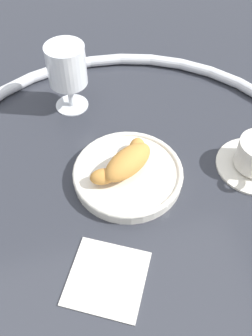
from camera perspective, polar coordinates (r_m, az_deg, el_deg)
ground_plane at (r=0.66m, az=0.59°, el=-2.51°), size 2.20×2.20×0.00m
table_chrome_rim at (r=0.65m, az=0.60°, el=-1.87°), size 0.74×0.74×0.02m
pastry_plate at (r=0.65m, az=0.00°, el=-0.96°), size 0.19×0.19×0.02m
croissant_large at (r=0.63m, az=-0.21°, el=0.90°), size 0.12×0.11×0.04m
juice_glass_left at (r=0.75m, az=-8.96°, el=14.67°), size 0.08×0.08×0.14m
folded_napkin at (r=0.57m, az=-2.91°, el=-16.29°), size 0.15×0.15×0.01m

